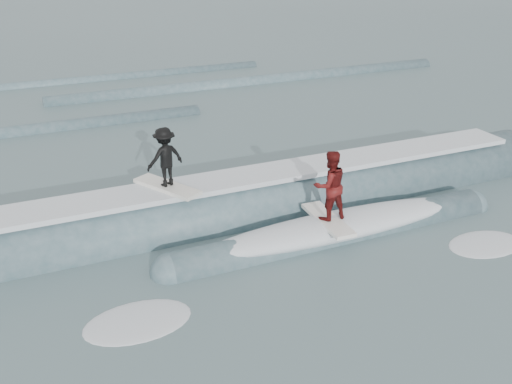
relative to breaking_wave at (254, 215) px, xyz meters
name	(u,v)px	position (x,y,z in m)	size (l,w,h in m)	color
ground	(307,284)	(-0.24, -3.58, -0.04)	(160.00, 160.00, 0.00)	#3B5457
breaking_wave	(254,215)	(0.00, 0.00, 0.00)	(22.16, 3.88, 2.21)	#37555D
surfer_black	(165,160)	(-2.35, 0.30, 1.92)	(1.45, 2.02, 1.66)	silver
surfer_red	(330,188)	(1.25, -1.90, 1.38)	(0.89, 2.02, 1.92)	white
whitewater	(442,318)	(1.71, -5.82, -0.04)	(12.83, 6.81, 0.10)	silver
far_swells	(120,99)	(-0.88, 14.07, -0.04)	(37.83, 8.65, 0.80)	#37555D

